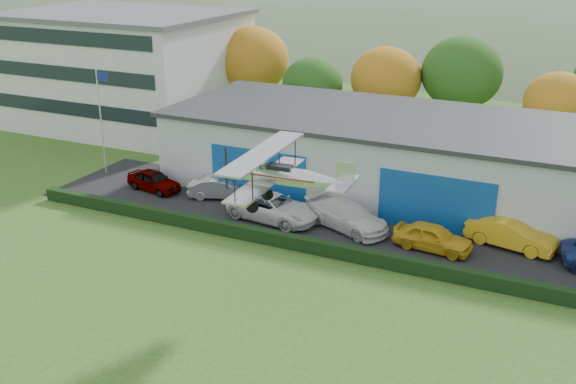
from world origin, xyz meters
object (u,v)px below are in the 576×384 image
at_px(flagpole, 101,112).
at_px(car_3, 348,216).
at_px(car_0, 154,181).
at_px(car_4, 433,237).
at_px(biplane, 282,174).
at_px(car_2, 274,208).
at_px(car_5, 511,233).
at_px(office_block, 124,68).
at_px(car_1, 221,188).
at_px(hangar, 458,162).

distance_m(flagpole, car_3, 20.49).
bearing_deg(flagpole, car_0, -15.16).
distance_m(car_4, biplane, 11.84).
height_order(car_2, car_3, car_2).
height_order(car_4, car_5, car_5).
height_order(car_3, car_5, car_5).
bearing_deg(car_5, office_block, 82.15).
bearing_deg(office_block, biplane, -40.83).
xyz_separation_m(car_0, car_1, (5.00, 0.76, 0.01)).
bearing_deg(car_4, car_5, -54.58).
distance_m(office_block, biplane, 37.49).
bearing_deg(car_4, car_0, 92.45).
relative_size(office_block, car_4, 4.59).
height_order(office_block, car_4, office_block).
bearing_deg(car_2, hangar, -41.06).
xyz_separation_m(car_5, biplane, (-9.20, -11.16, 5.75)).
bearing_deg(office_block, car_5, -19.55).
bearing_deg(flagpole, hangar, 13.51).
bearing_deg(car_0, biplane, -113.07).
bearing_deg(car_3, car_1, 105.63).
bearing_deg(car_4, car_3, 88.25).
bearing_deg(car_3, hangar, -9.03).
height_order(car_1, car_5, car_5).
distance_m(flagpole, car_1, 11.15).
bearing_deg(car_4, car_2, 95.75).
bearing_deg(car_5, biplane, 152.21).
relative_size(car_4, car_5, 0.88).
xyz_separation_m(flagpole, car_3, (20.02, -1.89, -3.91)).
distance_m(flagpole, car_0, 6.87).
height_order(car_0, car_3, car_3).
xyz_separation_m(office_block, car_1, (18.49, -13.70, -4.44)).
bearing_deg(office_block, flagpole, -58.03).
relative_size(car_1, biplane, 0.61).
bearing_deg(flagpole, biplane, -29.59).
bearing_deg(hangar, car_1, -155.29).
height_order(flagpole, car_4, flagpole).
bearing_deg(biplane, car_3, 88.19).
xyz_separation_m(hangar, car_4, (0.57, -8.58, -1.84)).
bearing_deg(flagpole, car_4, -5.83).
distance_m(car_2, car_5, 14.27).
height_order(flagpole, car_3, flagpole).
relative_size(hangar, biplane, 5.60).
relative_size(flagpole, car_1, 1.81).
relative_size(car_0, car_2, 0.71).
height_order(car_3, car_4, car_3).
bearing_deg(hangar, car_5, -54.22).
height_order(car_1, car_3, car_3).
distance_m(car_4, car_5, 4.58).
distance_m(car_0, car_5, 24.08).
relative_size(car_3, car_5, 1.11).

